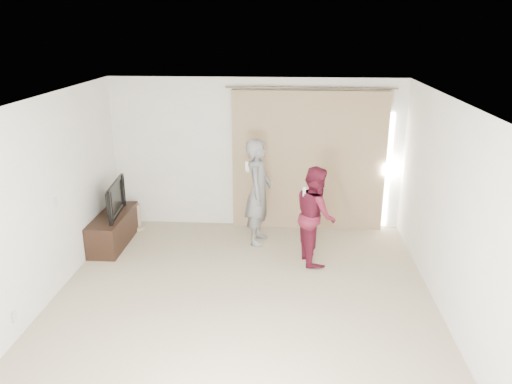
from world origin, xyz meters
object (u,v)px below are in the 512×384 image
tv_console (114,229)px  tv (111,198)px  person_man (259,192)px  person_woman (315,215)px

tv_console → tv: (0.00, 0.00, 0.53)m
tv → person_man: size_ratio=0.55×
tv_console → person_woman: 3.30m
tv_console → tv: 0.53m
person_woman → tv_console: bearing=173.1°
tv_console → person_man: (2.36, 0.24, 0.61)m
tv_console → person_man: 2.45m
tv_console → person_man: size_ratio=0.76×
person_man → tv: bearing=-174.1°
tv → person_man: person_man is taller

